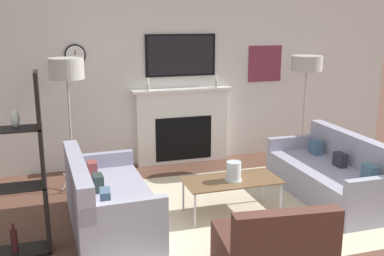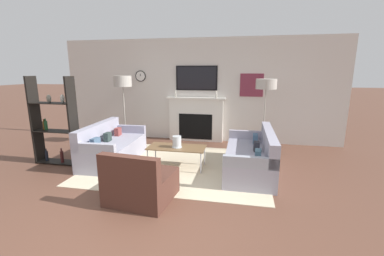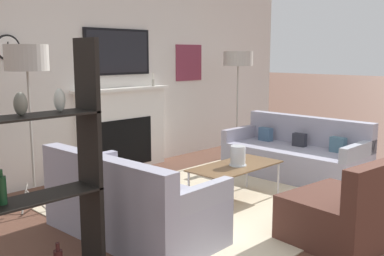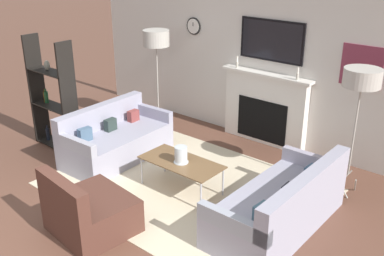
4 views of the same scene
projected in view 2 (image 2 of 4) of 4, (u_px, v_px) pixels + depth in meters
The scene contains 11 objects.
ground_plane at pixel (131, 234), 3.01m from camera, with size 60.00×60.00×0.00m, color brown.
fireplace_wall at pixel (197, 95), 6.86m from camera, with size 7.49×0.28×2.70m.
area_rug at pixel (178, 165), 5.16m from camera, with size 3.46×2.65×0.01m.
couch_left at pixel (112, 148), 5.37m from camera, with size 0.89×1.70×0.80m.
couch_right at pixel (252, 157), 4.82m from camera, with size 0.85×1.88×0.79m.
armchair at pixel (140, 184), 3.73m from camera, with size 0.96×0.90×0.78m.
coffee_table at pixel (177, 148), 4.98m from camera, with size 1.11×0.54×0.42m.
hurricane_candle at pixel (177, 142), 4.93m from camera, with size 0.19×0.19×0.22m.
floor_lamp_left at pixel (123, 82), 6.34m from camera, with size 0.44×0.44×1.75m.
floor_lamp_right at pixel (266, 85), 5.69m from camera, with size 0.46×0.46×1.70m.
shelf_unit at pixel (54, 124), 5.14m from camera, with size 0.90×0.28×1.77m.
Camera 2 is at (1.23, -2.47, 1.87)m, focal length 24.00 mm.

